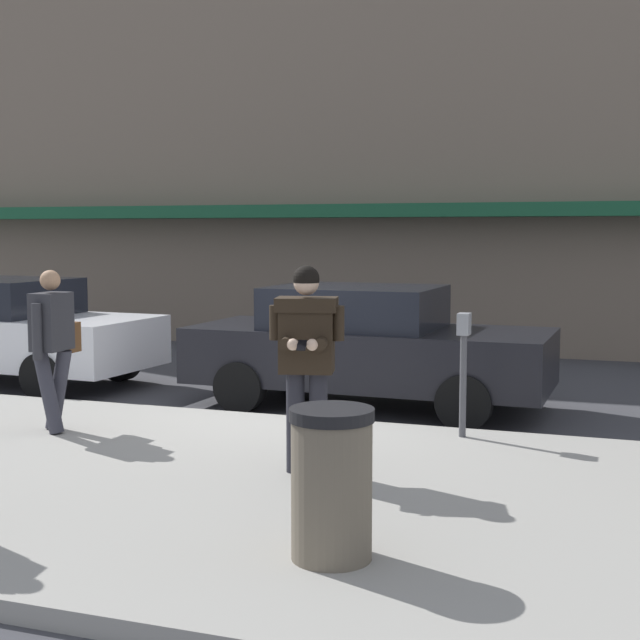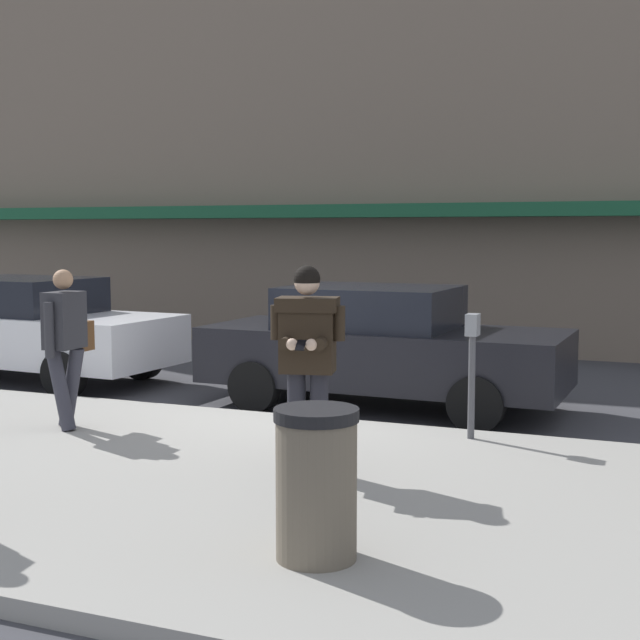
% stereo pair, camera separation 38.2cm
% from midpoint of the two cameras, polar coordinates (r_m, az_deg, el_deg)
% --- Properties ---
extents(ground_plane, '(80.00, 80.00, 0.00)m').
position_cam_midpoint_polar(ground_plane, '(10.53, -3.90, -6.56)').
color(ground_plane, '#3D3D42').
extents(sidewalk, '(32.00, 5.30, 0.14)m').
position_cam_midpoint_polar(sidewalk, '(7.59, -5.44, -10.89)').
color(sidewalk, '#99968E').
rests_on(sidewalk, ground).
extents(curb_paint_line, '(28.00, 0.12, 0.01)m').
position_cam_midpoint_polar(curb_paint_line, '(10.23, 1.40, -6.89)').
color(curb_paint_line, silver).
rests_on(curb_paint_line, ground).
extents(storefront_facade, '(28.00, 4.70, 10.27)m').
position_cam_midpoint_polar(storefront_facade, '(18.43, 9.79, 14.67)').
color(storefront_facade, '#756656').
rests_on(storefront_facade, ground).
extents(parked_sedan_near, '(4.60, 2.14, 1.54)m').
position_cam_midpoint_polar(parked_sedan_near, '(13.88, -20.36, -0.61)').
color(parked_sedan_near, silver).
rests_on(parked_sedan_near, ground).
extents(parked_sedan_mid, '(4.55, 2.02, 1.54)m').
position_cam_midpoint_polar(parked_sedan_mid, '(11.25, 1.99, -1.66)').
color(parked_sedan_mid, black).
rests_on(parked_sedan_mid, ground).
extents(man_texting_on_phone, '(0.64, 0.63, 1.81)m').
position_cam_midpoint_polar(man_texting_on_phone, '(7.66, -2.29, -1.68)').
color(man_texting_on_phone, '#23232B').
rests_on(man_texting_on_phone, sidewalk).
extents(pedestrian_with_bag, '(0.33, 0.72, 1.70)m').
position_cam_midpoint_polar(pedestrian_with_bag, '(9.74, -17.79, -1.22)').
color(pedestrian_with_bag, '#33333D').
rests_on(pedestrian_with_bag, sidewalk).
extents(parking_meter, '(0.12, 0.18, 1.27)m').
position_cam_midpoint_polar(parking_meter, '(9.11, 7.99, -2.32)').
color(parking_meter, '#4C4C51').
rests_on(parking_meter, sidewalk).
extents(trash_bin, '(0.55, 0.55, 0.98)m').
position_cam_midpoint_polar(trash_bin, '(5.77, -1.18, -10.42)').
color(trash_bin, '#665B4C').
rests_on(trash_bin, sidewalk).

